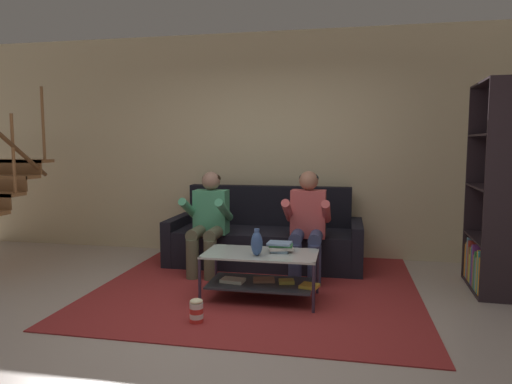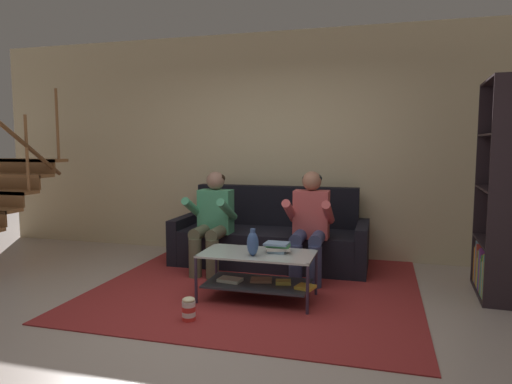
# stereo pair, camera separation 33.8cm
# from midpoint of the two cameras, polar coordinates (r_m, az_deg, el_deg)

# --- Properties ---
(ground) EXTENTS (16.80, 16.80, 0.00)m
(ground) POSITION_cam_midpoint_polar(r_m,az_deg,el_deg) (3.93, -2.36, -15.87)
(ground) COLOR #AE9E95
(back_partition) EXTENTS (8.40, 0.12, 2.90)m
(back_partition) POSITION_cam_midpoint_polar(r_m,az_deg,el_deg) (6.04, 4.79, 5.85)
(back_partition) COLOR beige
(back_partition) RESTS_ON ground
(couch) EXTENTS (2.32, 0.86, 0.93)m
(couch) POSITION_cam_midpoint_polar(r_m,az_deg,el_deg) (5.60, 3.57, -5.94)
(couch) COLOR black
(couch) RESTS_ON ground
(person_seated_left) EXTENTS (0.50, 0.58, 1.15)m
(person_seated_left) POSITION_cam_midpoint_polar(r_m,az_deg,el_deg) (5.19, -3.64, -3.23)
(person_seated_left) COLOR #575941
(person_seated_left) RESTS_ON ground
(person_seated_right) EXTENTS (0.50, 0.58, 1.17)m
(person_seated_right) POSITION_cam_midpoint_polar(r_m,az_deg,el_deg) (4.95, 8.69, -3.64)
(person_seated_right) COLOR #394067
(person_seated_right) RESTS_ON ground
(coffee_table) EXTENTS (1.09, 0.56, 0.45)m
(coffee_table) POSITION_cam_midpoint_polar(r_m,az_deg,el_deg) (4.33, 2.58, -9.69)
(coffee_table) COLOR #B5BEB9
(coffee_table) RESTS_ON ground
(area_rug) EXTENTS (3.18, 3.24, 0.01)m
(area_rug) POSITION_cam_midpoint_polar(r_m,az_deg,el_deg) (4.92, 2.75, -11.24)
(area_rug) COLOR maroon
(area_rug) RESTS_ON ground
(vase) EXTENTS (0.11, 0.11, 0.25)m
(vase) POSITION_cam_midpoint_polar(r_m,az_deg,el_deg) (4.16, 1.93, -6.42)
(vase) COLOR #375590
(vase) RESTS_ON coffee_table
(book_stack) EXTENTS (0.25, 0.21, 0.09)m
(book_stack) POSITION_cam_midpoint_polar(r_m,az_deg,el_deg) (4.31, 4.98, -6.90)
(book_stack) COLOR #7C9CB5
(book_stack) RESTS_ON coffee_table
(bookshelf) EXTENTS (0.37, 0.88, 2.07)m
(bookshelf) POSITION_cam_midpoint_polar(r_m,az_deg,el_deg) (5.05, 30.02, -3.37)
(bookshelf) COLOR black
(bookshelf) RESTS_ON ground
(popcorn_tub) EXTENTS (0.11, 0.11, 0.21)m
(popcorn_tub) POSITION_cam_midpoint_polar(r_m,az_deg,el_deg) (3.91, -5.89, -14.40)
(popcorn_tub) COLOR red
(popcorn_tub) RESTS_ON ground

